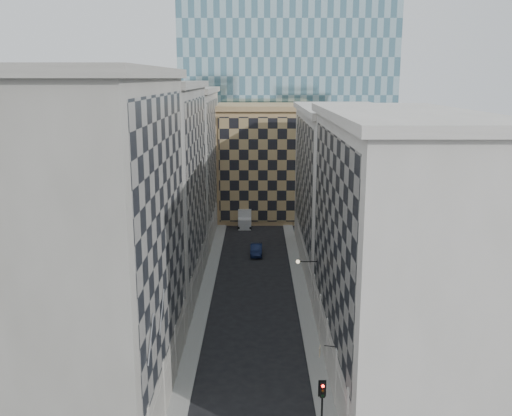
{
  "coord_description": "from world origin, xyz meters",
  "views": [
    {
      "loc": [
        0.37,
        -26.98,
        23.0
      ],
      "look_at": [
        0.29,
        14.49,
        13.54
      ],
      "focal_mm": 40.0,
      "sensor_mm": 36.0,
      "label": 1
    }
  ],
  "objects": [
    {
      "name": "dark_car",
      "position": [
        0.26,
        45.69,
        0.73
      ],
      "size": [
        1.58,
        4.42,
        1.45
      ],
      "primitive_type": "imported",
      "rotation": [
        0.0,
        0.0,
        -0.01
      ],
      "color": "#101A3A",
      "rests_on": "ground"
    },
    {
      "name": "church_tower",
      "position": [
        0.0,
        82.0,
        26.95
      ],
      "size": [
        7.2,
        7.2,
        51.5
      ],
      "color": "#2B2621",
      "rests_on": "ground"
    },
    {
      "name": "flagpoles_left",
      "position": [
        -5.9,
        6.0,
        8.0
      ],
      "size": [
        0.1,
        6.33,
        2.33
      ],
      "color": "gray",
      "rests_on": "ground"
    },
    {
      "name": "bracket_lamp",
      "position": [
        4.38,
        24.0,
        6.2
      ],
      "size": [
        1.98,
        0.36,
        0.36
      ],
      "color": "black",
      "rests_on": "ground"
    },
    {
      "name": "sidewalk_east",
      "position": [
        5.25,
        30.0,
        0.07
      ],
      "size": [
        1.5,
        100.0,
        0.15
      ],
      "primitive_type": "cube",
      "color": "gray",
      "rests_on": "ground"
    },
    {
      "name": "bldg_right_b",
      "position": [
        10.89,
        42.0,
        9.85
      ],
      "size": [
        10.8,
        28.8,
        19.7
      ],
      "color": "beige",
      "rests_on": "ground"
    },
    {
      "name": "tan_block",
      "position": [
        2.0,
        67.9,
        9.44
      ],
      "size": [
        16.8,
        14.8,
        18.8
      ],
      "color": "tan",
      "rests_on": "ground"
    },
    {
      "name": "bldg_left_c",
      "position": [
        -10.88,
        55.0,
        10.83
      ],
      "size": [
        10.8,
        22.8,
        21.7
      ],
      "color": "gray",
      "rests_on": "ground"
    },
    {
      "name": "shop_sign",
      "position": [
        4.97,
        10.77,
        3.84
      ],
      "size": [
        1.18,
        0.68,
        0.76
      ],
      "rotation": [
        0.0,
        0.0,
        -0.2
      ],
      "color": "black",
      "rests_on": "ground"
    },
    {
      "name": "bldg_left_a",
      "position": [
        -10.88,
        11.0,
        11.82
      ],
      "size": [
        10.8,
        22.8,
        23.7
      ],
      "color": "gray",
      "rests_on": "ground"
    },
    {
      "name": "box_truck",
      "position": [
        -1.58,
        60.88,
        1.22
      ],
      "size": [
        2.1,
        5.11,
        2.8
      ],
      "rotation": [
        0.0,
        0.0,
        0.0
      ],
      "color": "silver",
      "rests_on": "ground"
    },
    {
      "name": "bldg_right_a",
      "position": [
        10.88,
        15.0,
        10.32
      ],
      "size": [
        10.8,
        26.8,
        20.7
      ],
      "color": "beige",
      "rests_on": "ground"
    },
    {
      "name": "bldg_left_b",
      "position": [
        -10.88,
        33.0,
        11.32
      ],
      "size": [
        10.8,
        22.8,
        22.7
      ],
      "color": "gray",
      "rests_on": "ground"
    },
    {
      "name": "sidewalk_west",
      "position": [
        -5.25,
        30.0,
        0.07
      ],
      "size": [
        1.5,
        100.0,
        0.15
      ],
      "primitive_type": "cube",
      "color": "gray",
      "rests_on": "ground"
    },
    {
      "name": "traffic_light",
      "position": [
        4.55,
        5.84,
        3.05
      ],
      "size": [
        0.51,
        0.43,
        4.04
      ],
      "rotation": [
        0.0,
        0.0,
        0.02
      ],
      "color": "black",
      "rests_on": "sidewalk_east"
    }
  ]
}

